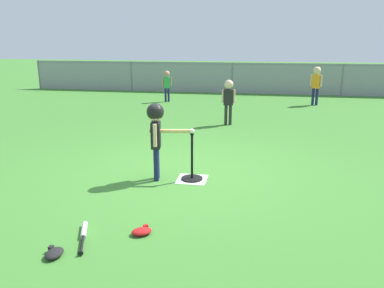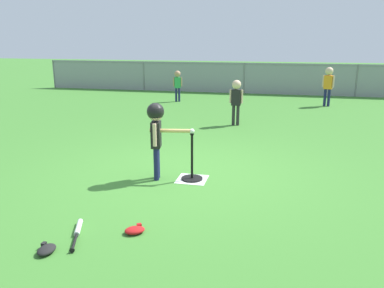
{
  "view_description": "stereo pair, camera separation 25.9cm",
  "coord_description": "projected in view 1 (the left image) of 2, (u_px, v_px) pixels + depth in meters",
  "views": [
    {
      "loc": [
        1.06,
        -5.63,
        2.05
      ],
      "look_at": [
        0.12,
        -0.27,
        0.55
      ],
      "focal_mm": 36.2,
      "sensor_mm": 36.0,
      "label": 1
    },
    {
      "loc": [
        1.31,
        -5.58,
        2.05
      ],
      "look_at": [
        0.12,
        -0.27,
        0.55
      ],
      "focal_mm": 36.2,
      "sensor_mm": 36.0,
      "label": 2
    }
  ],
  "objects": [
    {
      "name": "spare_bat_silver",
      "position": [
        84.0,
        233.0,
        4.14
      ],
      "size": [
        0.28,
        0.62,
        0.06
      ],
      "color": "silver",
      "rests_on": "ground_plane"
    },
    {
      "name": "glove_by_plate",
      "position": [
        142.0,
        231.0,
        4.17
      ],
      "size": [
        0.27,
        0.25,
        0.07
      ],
      "color": "#B21919",
      "rests_on": "ground_plane"
    },
    {
      "name": "fielder_deep_left",
      "position": [
        167.0,
        82.0,
        12.66
      ],
      "size": [
        0.29,
        0.2,
        1.01
      ],
      "color": "#191E4C",
      "rests_on": "ground_plane"
    },
    {
      "name": "outfield_fence",
      "position": [
        232.0,
        77.0,
        14.7
      ],
      "size": [
        16.06,
        0.06,
        1.15
      ],
      "color": "slate",
      "rests_on": "ground_plane"
    },
    {
      "name": "fielder_deep_right",
      "position": [
        229.0,
        96.0,
        9.25
      ],
      "size": [
        0.32,
        0.22,
        1.09
      ],
      "color": "#262626",
      "rests_on": "ground_plane"
    },
    {
      "name": "ground_plane",
      "position": [
        188.0,
        173.0,
        6.07
      ],
      "size": [
        60.0,
        60.0,
        0.0
      ],
      "primitive_type": "plane",
      "color": "#3D7A2D"
    },
    {
      "name": "batting_tee",
      "position": [
        192.0,
        172.0,
        5.76
      ],
      "size": [
        0.32,
        0.32,
        0.71
      ],
      "color": "black",
      "rests_on": "ground_plane"
    },
    {
      "name": "fielder_near_right",
      "position": [
        316.0,
        81.0,
        11.98
      ],
      "size": [
        0.34,
        0.24,
        1.19
      ],
      "color": "#191E4C",
      "rests_on": "ground_plane"
    },
    {
      "name": "batter_child",
      "position": [
        156.0,
        126.0,
        5.58
      ],
      "size": [
        0.63,
        0.33,
        1.15
      ],
      "color": "#191E4C",
      "rests_on": "ground_plane"
    },
    {
      "name": "baseball_on_tee",
      "position": [
        192.0,
        131.0,
        5.6
      ],
      "size": [
        0.07,
        0.07,
        0.07
      ],
      "primitive_type": "sphere",
      "color": "white",
      "rests_on": "batting_tee"
    },
    {
      "name": "glove_near_bats",
      "position": [
        54.0,
        253.0,
        3.75
      ],
      "size": [
        0.17,
        0.22,
        0.07
      ],
      "color": "black",
      "rests_on": "ground_plane"
    },
    {
      "name": "home_plate",
      "position": [
        192.0,
        179.0,
        5.79
      ],
      "size": [
        0.44,
        0.44,
        0.01
      ],
      "primitive_type": "cube",
      "color": "white",
      "rests_on": "ground_plane"
    }
  ]
}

